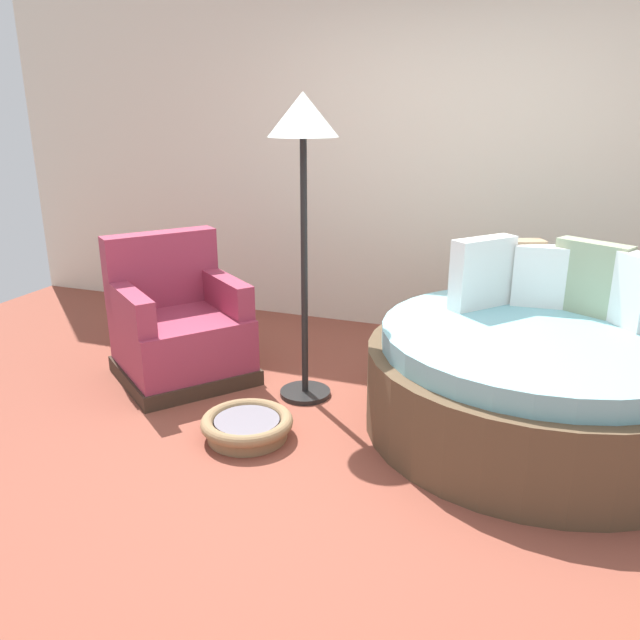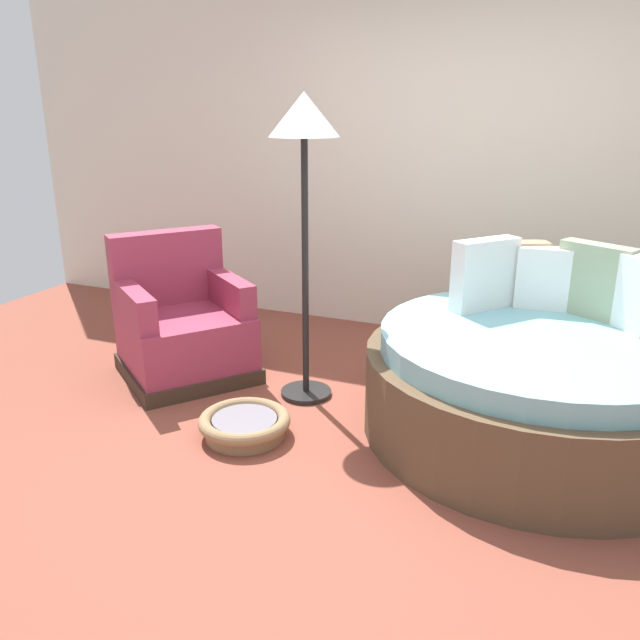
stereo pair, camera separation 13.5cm
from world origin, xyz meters
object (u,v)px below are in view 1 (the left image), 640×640
red_armchair (179,329)px  floor_lamp (303,146)px  round_daybed (538,376)px  pet_basket (247,426)px

red_armchair → floor_lamp: floor_lamp is taller
round_daybed → floor_lamp: 1.84m
pet_basket → floor_lamp: 1.59m
round_daybed → pet_basket: bearing=-154.9°
floor_lamp → red_armchair: bearing=179.6°
pet_basket → red_armchair: bearing=142.5°
red_armchair → floor_lamp: size_ratio=0.61×
floor_lamp → pet_basket: bearing=-98.8°
red_armchair → floor_lamp: 1.51m
round_daybed → floor_lamp: bearing=-177.1°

